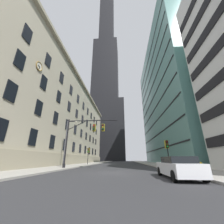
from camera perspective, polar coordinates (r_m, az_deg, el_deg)
ground_plane at (r=13.98m, az=0.34°, el=-24.77°), size 102.00×160.00×0.10m
sidewalk_left at (r=16.96m, az=-31.93°, el=-20.71°), size 5.00×160.00×0.15m
sidewalk_right at (r=15.72m, az=35.42°, el=-20.41°), size 5.00×160.00×0.15m
station_building at (r=43.54m, az=-22.62°, el=-4.18°), size 16.61×58.60×23.29m
dark_skyscraper at (r=113.38m, az=-2.67°, el=10.92°), size 29.10×29.10×202.10m
glass_office_midrise at (r=50.31m, az=26.54°, el=5.56°), size 17.68×43.59×41.57m
traffic_signal_mast at (r=19.79m, az=-10.62°, el=-8.56°), size 7.45×0.63×6.71m
traffic_light_near_right at (r=19.00m, az=22.42°, el=-13.22°), size 0.40×0.63×3.40m
traffic_light_far_left at (r=32.56m, az=-10.11°, el=-16.20°), size 0.40×0.63×3.51m
street_lamppost at (r=25.67m, az=-18.58°, el=-10.59°), size 1.99×0.32×7.85m
fire_hydrant at (r=15.07m, az=33.87°, el=-18.80°), size 0.42×0.26×0.85m
parked_car at (r=10.89m, az=26.22°, el=-20.41°), size 1.87×4.66×1.40m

